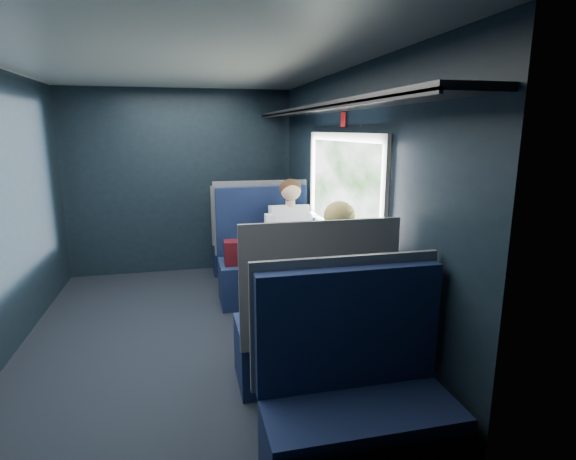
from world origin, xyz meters
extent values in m
cube|color=black|center=(0.00, 0.00, -0.01)|extent=(2.80, 4.20, 0.01)
cube|color=black|center=(1.45, 0.00, 1.15)|extent=(0.10, 4.20, 2.30)
cube|color=black|center=(0.00, 2.15, 1.15)|extent=(2.80, 0.10, 2.30)
cube|color=black|center=(0.00, -2.15, 1.15)|extent=(2.80, 0.10, 2.30)
cube|color=silver|center=(0.00, 0.00, 2.35)|extent=(2.80, 4.20, 0.10)
cube|color=beige|center=(1.38, 0.00, 1.74)|extent=(0.03, 1.84, 0.07)
cube|color=beige|center=(1.38, 0.00, 0.90)|extent=(0.03, 1.84, 0.07)
cube|color=beige|center=(1.38, -0.89, 1.32)|extent=(0.03, 0.07, 0.78)
cube|color=beige|center=(1.38, 0.89, 1.32)|extent=(0.03, 0.07, 0.78)
cube|color=black|center=(1.22, 0.00, 1.98)|extent=(0.36, 4.10, 0.04)
cube|color=black|center=(1.05, 0.00, 1.96)|extent=(0.02, 4.10, 0.03)
cube|color=red|center=(1.38, 0.00, 1.89)|extent=(0.01, 0.10, 0.12)
cylinder|color=#54565E|center=(0.88, 0.00, 0.35)|extent=(0.08, 0.08, 0.70)
cube|color=#B3B3AF|center=(1.06, 0.00, 0.72)|extent=(0.62, 1.00, 0.04)
cube|color=black|center=(0.85, 0.78, 0.23)|extent=(1.00, 0.50, 0.45)
cube|color=black|center=(0.85, 1.08, 0.82)|extent=(1.00, 0.10, 0.75)
cube|color=#54565E|center=(0.85, 1.14, 0.85)|extent=(1.04, 0.03, 0.82)
cube|color=#54565E|center=(0.85, 0.73, 0.55)|extent=(0.06, 0.40, 0.20)
cube|color=#470F16|center=(0.57, 0.72, 0.57)|extent=(0.36, 0.20, 0.25)
cylinder|color=#470F16|center=(0.57, 0.72, 0.75)|extent=(0.04, 0.15, 0.03)
cylinder|color=silver|center=(0.77, 0.74, 0.56)|extent=(0.08, 0.08, 0.22)
cylinder|color=#1842B4|center=(0.77, 0.74, 0.70)|extent=(0.05, 0.05, 0.05)
cube|color=black|center=(0.85, -0.78, 0.23)|extent=(1.00, 0.50, 0.45)
cube|color=black|center=(0.85, -1.08, 0.82)|extent=(1.00, 0.10, 0.75)
cube|color=#54565E|center=(0.85, -1.14, 0.85)|extent=(1.04, 0.03, 0.82)
cube|color=#54565E|center=(0.85, -0.73, 0.55)|extent=(0.06, 0.40, 0.20)
cube|color=black|center=(0.85, 1.88, 0.23)|extent=(1.00, 0.40, 0.45)
cube|color=black|center=(0.85, 1.64, 0.78)|extent=(1.00, 0.10, 0.66)
cube|color=#54565E|center=(0.85, 1.59, 0.80)|extent=(1.04, 0.03, 0.72)
cube|color=black|center=(0.85, -1.88, 0.23)|extent=(1.00, 0.40, 0.45)
cube|color=black|center=(0.85, -1.64, 0.78)|extent=(1.00, 0.10, 0.66)
cube|color=#54565E|center=(0.85, -1.59, 0.80)|extent=(1.04, 0.03, 0.72)
cube|color=black|center=(1.10, 0.64, 0.53)|extent=(0.36, 0.44, 0.16)
cube|color=black|center=(1.10, 0.44, 0.23)|extent=(0.32, 0.12, 0.45)
cube|color=white|center=(1.10, 0.80, 0.78)|extent=(0.40, 0.29, 0.53)
cylinder|color=#D8A88C|center=(1.10, 0.76, 1.06)|extent=(0.10, 0.10, 0.06)
sphere|color=#D8A88C|center=(1.10, 0.74, 1.20)|extent=(0.21, 0.21, 0.21)
sphere|color=#382114|center=(1.10, 0.76, 1.21)|extent=(0.22, 0.22, 0.22)
cube|color=white|center=(0.88, 0.76, 0.78)|extent=(0.09, 0.12, 0.34)
cube|color=white|center=(1.32, 0.76, 0.78)|extent=(0.09, 0.12, 0.34)
cube|color=black|center=(1.10, -0.64, 0.53)|extent=(0.36, 0.44, 0.16)
cube|color=black|center=(1.10, -0.44, 0.23)|extent=(0.32, 0.12, 0.45)
cube|color=black|center=(1.10, -0.80, 0.78)|extent=(0.40, 0.29, 0.53)
cylinder|color=#D8A88C|center=(1.10, -0.76, 1.06)|extent=(0.10, 0.10, 0.06)
sphere|color=#D8A88C|center=(1.10, -0.74, 1.20)|extent=(0.21, 0.21, 0.21)
sphere|color=tan|center=(1.10, -0.76, 1.21)|extent=(0.22, 0.22, 0.22)
cube|color=black|center=(0.88, -0.76, 0.78)|extent=(0.09, 0.12, 0.34)
cube|color=black|center=(1.32, -0.76, 0.78)|extent=(0.09, 0.12, 0.34)
cube|color=tan|center=(1.10, -0.86, 0.90)|extent=(0.26, 0.07, 0.36)
cube|color=white|center=(1.05, -0.10, 0.74)|extent=(0.60, 0.77, 0.01)
cube|color=silver|center=(1.24, -0.02, 0.75)|extent=(0.36, 0.42, 0.02)
cube|color=silver|center=(1.36, -0.02, 0.88)|extent=(0.12, 0.34, 0.24)
cube|color=black|center=(1.36, -0.02, 0.88)|extent=(0.10, 0.30, 0.20)
cylinder|color=silver|center=(1.26, 0.41, 0.83)|extent=(0.07, 0.07, 0.18)
cylinder|color=#1842B4|center=(1.26, 0.41, 0.94)|extent=(0.04, 0.04, 0.04)
cylinder|color=white|center=(1.25, 0.34, 0.78)|extent=(0.07, 0.07, 0.08)
camera|label=1|loc=(0.04, -3.72, 1.81)|focal=28.00mm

